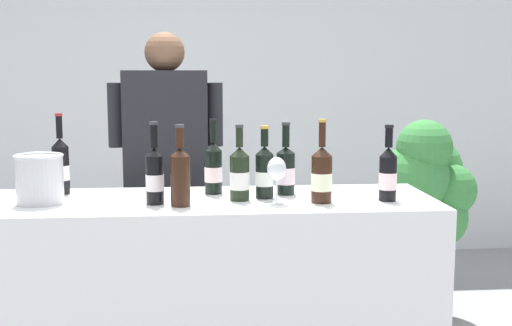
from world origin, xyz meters
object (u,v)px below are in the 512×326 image
wine_bottle_3 (322,175)px  wine_glass (277,171)px  wine_bottle_4 (180,175)px  person_server (167,203)px  wine_bottle_6 (240,174)px  wine_bottle_7 (388,173)px  wine_bottle_8 (264,172)px  ice_bucket (40,179)px  wine_bottle_2 (61,166)px  potted_shrub (427,192)px  wine_bottle_1 (155,175)px  wine_bottle_0 (286,170)px  wine_bottle_5 (213,168)px

wine_bottle_3 → wine_glass: (-0.18, -0.01, 0.02)m
wine_bottle_4 → person_server: (-0.09, 0.77, -0.27)m
wine_bottle_6 → wine_bottle_7: size_ratio=1.00×
wine_bottle_7 → wine_bottle_8: wine_bottle_7 is taller
wine_glass → ice_bucket: ice_bucket is taller
wine_bottle_3 → wine_bottle_2: bearing=165.4°
wine_bottle_4 → potted_shrub: size_ratio=0.26×
wine_bottle_2 → potted_shrub: (1.96, 0.90, -0.32)m
person_server → wine_bottle_8: bearing=-55.3°
wine_bottle_8 → wine_glass: (0.04, -0.13, 0.02)m
wine_bottle_1 → wine_bottle_3: 0.67m
wine_bottle_4 → ice_bucket: 0.57m
wine_bottle_0 → wine_bottle_3: size_ratio=0.92×
wine_bottle_4 → wine_bottle_7: (0.85, 0.04, -0.01)m
wine_bottle_2 → wine_bottle_4: bearing=-30.4°
wine_bottle_1 → wine_bottle_8: size_ratio=1.09×
wine_bottle_4 → wine_bottle_3: bearing=2.4°
ice_bucket → person_server: person_server is taller
wine_bottle_2 → wine_glass: bearing=-18.0°
wine_bottle_3 → wine_bottle_7: 0.28m
wine_bottle_2 → wine_glass: (0.91, -0.29, 0.01)m
wine_bottle_6 → wine_bottle_8: size_ratio=1.03×
wine_glass → wine_bottle_5: bearing=135.2°
wine_bottle_0 → wine_glass: 0.21m
wine_bottle_1 → person_server: person_server is taller
wine_bottle_4 → wine_bottle_5: size_ratio=0.99×
wine_bottle_0 → person_server: bearing=133.9°
wine_bottle_2 → wine_bottle_4: (0.52, -0.31, 0.00)m
wine_bottle_8 → potted_shrub: wine_bottle_8 is taller
wine_bottle_2 → wine_bottle_6: (0.76, -0.21, -0.01)m
wine_bottle_0 → wine_bottle_5: bearing=172.0°
wine_bottle_2 → wine_bottle_5: size_ratio=1.08×
wine_bottle_1 → wine_bottle_4: wine_bottle_1 is taller
wine_bottle_5 → person_server: 0.62m
wine_bottle_3 → potted_shrub: size_ratio=0.28×
wine_bottle_3 → wine_bottle_8: (-0.22, 0.12, -0.00)m
wine_bottle_1 → wine_bottle_3: bearing=-2.2°
wine_bottle_4 → ice_bucket: bearing=170.1°
wine_bottle_6 → ice_bucket: size_ratio=1.57×
wine_bottle_7 → wine_bottle_8: 0.51m
wine_bottle_8 → wine_bottle_0: bearing=37.4°
wine_bottle_0 → person_server: 0.82m
wine_bottle_3 → wine_bottle_7: wine_bottle_3 is taller
person_server → wine_glass: bearing=-58.0°
wine_bottle_5 → wine_bottle_4: bearing=-117.5°
wine_bottle_1 → ice_bucket: (-0.46, 0.05, -0.02)m
person_server → wine_bottle_5: bearing=-66.1°
wine_bottle_3 → person_server: bearing=131.4°
wine_bottle_4 → wine_bottle_5: 0.29m
wine_bottle_4 → wine_bottle_7: size_ratio=1.03×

